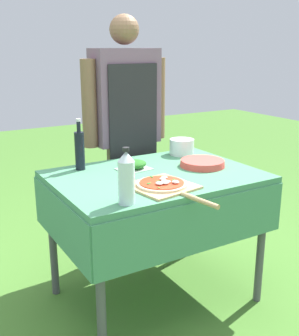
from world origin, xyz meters
The scene contains 9 objects.
ground_plane centered at (0.00, 0.00, 0.00)m, with size 12.00×12.00×0.00m, color #477A2D.
prep_table centered at (0.00, 0.00, 0.71)m, with size 1.18×0.85×0.80m.
person_cook centered at (0.13, 0.60, 1.01)m, with size 0.64×0.23×1.71m.
pizza_on_peel centered at (-0.10, -0.24, 0.82)m, with size 0.35×0.56×0.05m.
oil_bottle centered at (-0.34, 0.30, 0.93)m, with size 0.06×0.06×0.30m.
water_bottle centered at (-0.37, -0.34, 0.93)m, with size 0.08×0.08×0.27m.
herb_container centered at (-0.07, 0.14, 0.83)m, with size 0.20×0.16×0.06m.
mixing_tub centered at (0.39, 0.29, 0.86)m, with size 0.16×0.16×0.11m, color silver.
plate_stack centered at (0.33, -0.01, 0.82)m, with size 0.27×0.27×0.04m.
Camera 1 is at (-1.21, -1.97, 1.51)m, focal length 45.00 mm.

